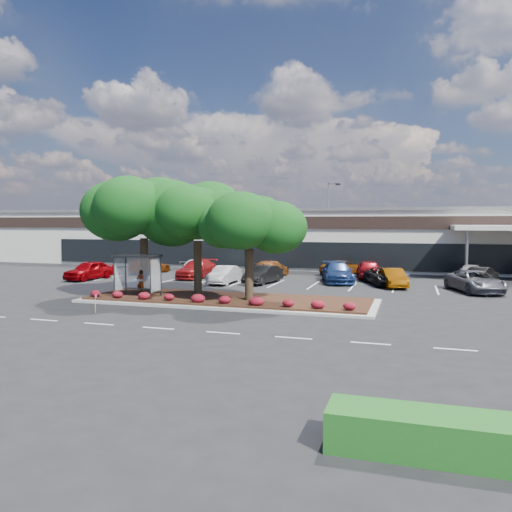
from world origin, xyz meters
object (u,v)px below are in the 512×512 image
(survey_stake, at_px, (96,301))
(car_0, at_px, (89,270))
(light_pole, at_px, (329,231))
(car_1, at_px, (197,269))

(survey_stake, height_order, car_0, car_0)
(car_0, bearing_deg, light_pole, 48.18)
(survey_stake, bearing_deg, car_1, 95.54)
(survey_stake, height_order, car_1, car_1)
(car_0, relative_size, car_1, 0.87)
(car_0, distance_m, car_1, 9.08)
(survey_stake, distance_m, car_1, 17.02)
(light_pole, distance_m, car_0, 23.76)
(car_0, xyz_separation_m, car_1, (8.19, 3.90, -0.02))
(survey_stake, bearing_deg, car_0, 127.03)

